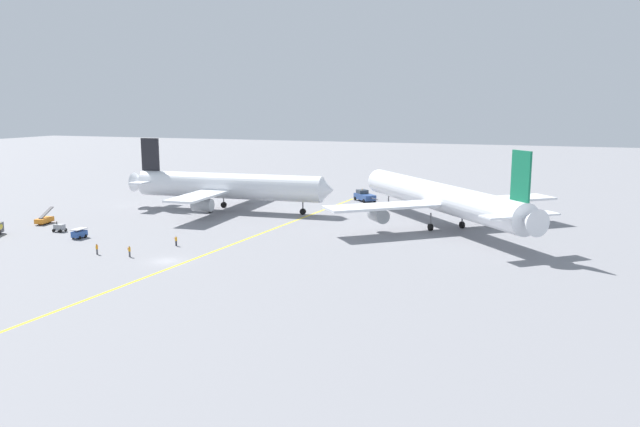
{
  "coord_description": "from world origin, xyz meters",
  "views": [
    {
      "loc": [
        52.79,
        -77.45,
        23.21
      ],
      "look_at": [
        15.32,
        25.51,
        4.0
      ],
      "focal_mm": 34.95,
      "sensor_mm": 36.0,
      "label": 1
    }
  ],
  "objects_px": {
    "gse_gpu_cart_small": "(59,228)",
    "ground_crew_marshaller_foreground": "(97,249)",
    "gse_baggage_cart_trailing": "(79,233)",
    "gse_belt_loader_portside": "(44,220)",
    "ground_crew_ramp_agent_by_cones": "(176,241)",
    "airliner_at_gate_left": "(228,186)",
    "ground_crew_wing_walker_right": "(129,251)",
    "pushback_tug": "(364,196)",
    "airliner_being_pushed": "(439,197)"
  },
  "relations": [
    {
      "from": "gse_baggage_cart_trailing",
      "to": "gse_belt_loader_portside",
      "type": "height_order",
      "value": "gse_belt_loader_portside"
    },
    {
      "from": "airliner_at_gate_left",
      "to": "ground_crew_wing_walker_right",
      "type": "height_order",
      "value": "airliner_at_gate_left"
    },
    {
      "from": "gse_belt_loader_portside",
      "to": "ground_crew_marshaller_foreground",
      "type": "height_order",
      "value": "gse_belt_loader_portside"
    },
    {
      "from": "ground_crew_wing_walker_right",
      "to": "ground_crew_marshaller_foreground",
      "type": "relative_size",
      "value": 1.03
    },
    {
      "from": "gse_gpu_cart_small",
      "to": "gse_baggage_cart_trailing",
      "type": "bearing_deg",
      "value": -24.07
    },
    {
      "from": "ground_crew_wing_walker_right",
      "to": "ground_crew_ramp_agent_by_cones",
      "type": "xyz_separation_m",
      "value": [
        2.52,
        9.03,
        -0.04
      ]
    },
    {
      "from": "gse_gpu_cart_small",
      "to": "ground_crew_marshaller_foreground",
      "type": "relative_size",
      "value": 1.27
    },
    {
      "from": "airliner_at_gate_left",
      "to": "gse_gpu_cart_small",
      "type": "bearing_deg",
      "value": -120.18
    },
    {
      "from": "gse_gpu_cart_small",
      "to": "airliner_being_pushed",
      "type": "bearing_deg",
      "value": 24.11
    },
    {
      "from": "airliner_at_gate_left",
      "to": "ground_crew_marshaller_foreground",
      "type": "xyz_separation_m",
      "value": [
        0.2,
        -43.48,
        -4.54
      ]
    },
    {
      "from": "gse_belt_loader_portside",
      "to": "ground_crew_ramp_agent_by_cones",
      "type": "bearing_deg",
      "value": -12.61
    },
    {
      "from": "gse_baggage_cart_trailing",
      "to": "ground_crew_ramp_agent_by_cones",
      "type": "bearing_deg",
      "value": 1.84
    },
    {
      "from": "pushback_tug",
      "to": "ground_crew_marshaller_foreground",
      "type": "relative_size",
      "value": 4.58
    },
    {
      "from": "gse_belt_loader_portside",
      "to": "gse_gpu_cart_small",
      "type": "bearing_deg",
      "value": -31.56
    },
    {
      "from": "airliner_being_pushed",
      "to": "ground_crew_marshaller_foreground",
      "type": "height_order",
      "value": "airliner_being_pushed"
    },
    {
      "from": "pushback_tug",
      "to": "airliner_at_gate_left",
      "type": "bearing_deg",
      "value": -136.02
    },
    {
      "from": "gse_gpu_cart_small",
      "to": "ground_crew_ramp_agent_by_cones",
      "type": "relative_size",
      "value": 1.28
    },
    {
      "from": "airliner_being_pushed",
      "to": "gse_belt_loader_portside",
      "type": "relative_size",
      "value": 9.58
    },
    {
      "from": "gse_belt_loader_portside",
      "to": "ground_crew_marshaller_foreground",
      "type": "relative_size",
      "value": 2.98
    },
    {
      "from": "airliner_at_gate_left",
      "to": "ground_crew_wing_walker_right",
      "type": "relative_size",
      "value": 27.37
    },
    {
      "from": "airliner_being_pushed",
      "to": "gse_belt_loader_portside",
      "type": "xyz_separation_m",
      "value": [
        -73.42,
        -23.86,
        -4.86
      ]
    },
    {
      "from": "pushback_tug",
      "to": "gse_baggage_cart_trailing",
      "type": "xyz_separation_m",
      "value": [
        -35.4,
        -58.37,
        -0.39
      ]
    },
    {
      "from": "gse_gpu_cart_small",
      "to": "gse_belt_loader_portside",
      "type": "xyz_separation_m",
      "value": [
        -8.47,
        5.2,
        0.03
      ]
    },
    {
      "from": "pushback_tug",
      "to": "ground_crew_ramp_agent_by_cones",
      "type": "distance_m",
      "value": 59.93
    },
    {
      "from": "pushback_tug",
      "to": "ground_crew_ramp_agent_by_cones",
      "type": "xyz_separation_m",
      "value": [
        -16.02,
        -57.75,
        -0.38
      ]
    },
    {
      "from": "gse_baggage_cart_trailing",
      "to": "ground_crew_marshaller_foreground",
      "type": "distance_m",
      "value": 14.12
    },
    {
      "from": "gse_gpu_cart_small",
      "to": "gse_belt_loader_portside",
      "type": "distance_m",
      "value": 9.94
    },
    {
      "from": "gse_gpu_cart_small",
      "to": "ground_crew_ramp_agent_by_cones",
      "type": "bearing_deg",
      "value": -5.72
    },
    {
      "from": "ground_crew_ramp_agent_by_cones",
      "to": "gse_baggage_cart_trailing",
      "type": "bearing_deg",
      "value": -178.16
    },
    {
      "from": "airliner_at_gate_left",
      "to": "ground_crew_ramp_agent_by_cones",
      "type": "bearing_deg",
      "value": -75.91
    },
    {
      "from": "airliner_being_pushed",
      "to": "gse_belt_loader_portside",
      "type": "distance_m",
      "value": 77.36
    },
    {
      "from": "airliner_at_gate_left",
      "to": "gse_belt_loader_portside",
      "type": "xyz_separation_m",
      "value": [
        -26.71,
        -26.17,
        -4.6
      ]
    },
    {
      "from": "ground_crew_ramp_agent_by_cones",
      "to": "ground_crew_marshaller_foreground",
      "type": "height_order",
      "value": "ground_crew_marshaller_foreground"
    },
    {
      "from": "pushback_tug",
      "to": "gse_belt_loader_portside",
      "type": "distance_m",
      "value": 71.52
    },
    {
      "from": "ground_crew_ramp_agent_by_cones",
      "to": "ground_crew_wing_walker_right",
      "type": "bearing_deg",
      "value": -105.58
    },
    {
      "from": "airliner_at_gate_left",
      "to": "gse_baggage_cart_trailing",
      "type": "distance_m",
      "value": 36.62
    },
    {
      "from": "airliner_at_gate_left",
      "to": "gse_gpu_cart_small",
      "type": "distance_m",
      "value": 36.58
    },
    {
      "from": "airliner_being_pushed",
      "to": "ground_crew_wing_walker_right",
      "type": "relative_size",
      "value": 27.58
    },
    {
      "from": "airliner_at_gate_left",
      "to": "ground_crew_wing_walker_right",
      "type": "bearing_deg",
      "value": -82.04
    },
    {
      "from": "airliner_at_gate_left",
      "to": "ground_crew_ramp_agent_by_cones",
      "type": "height_order",
      "value": "airliner_at_gate_left"
    },
    {
      "from": "ground_crew_ramp_agent_by_cones",
      "to": "airliner_being_pushed",
      "type": "bearing_deg",
      "value": 39.75
    },
    {
      "from": "airliner_being_pushed",
      "to": "pushback_tug",
      "type": "bearing_deg",
      "value": 130.43
    },
    {
      "from": "gse_gpu_cart_small",
      "to": "ground_crew_ramp_agent_by_cones",
      "type": "height_order",
      "value": "gse_gpu_cart_small"
    },
    {
      "from": "airliner_being_pushed",
      "to": "gse_baggage_cart_trailing",
      "type": "xyz_separation_m",
      "value": [
        -57.55,
        -32.37,
        -4.82
      ]
    },
    {
      "from": "ground_crew_wing_walker_right",
      "to": "ground_crew_marshaller_foreground",
      "type": "distance_m",
      "value": 5.84
    },
    {
      "from": "gse_gpu_cart_small",
      "to": "airliner_at_gate_left",
      "type": "bearing_deg",
      "value": 59.82
    },
    {
      "from": "airliner_being_pushed",
      "to": "ground_crew_marshaller_foreground",
      "type": "bearing_deg",
      "value": -138.48
    },
    {
      "from": "ground_crew_ramp_agent_by_cones",
      "to": "gse_belt_loader_portside",
      "type": "bearing_deg",
      "value": 167.39
    },
    {
      "from": "gse_baggage_cart_trailing",
      "to": "ground_crew_wing_walker_right",
      "type": "xyz_separation_m",
      "value": [
        16.87,
        -8.41,
        0.06
      ]
    },
    {
      "from": "airliner_being_pushed",
      "to": "ground_crew_ramp_agent_by_cones",
      "type": "distance_m",
      "value": 49.88
    }
  ]
}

